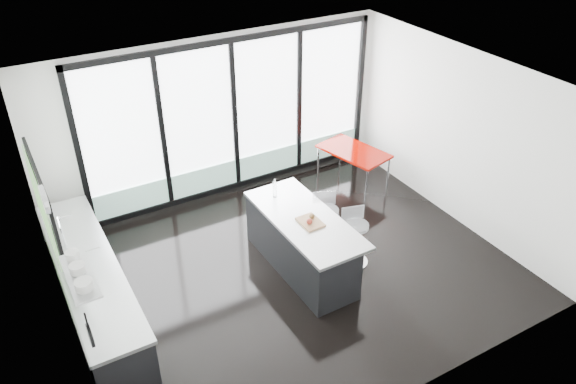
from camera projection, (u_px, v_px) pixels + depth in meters
floor at (292, 270)px, 8.16m from camera, size 6.00×5.00×0.00m
ceiling at (293, 89)px, 6.67m from camera, size 6.00×5.00×0.00m
wall_back at (233, 124)px, 9.41m from camera, size 6.00×0.09×2.80m
wall_front at (419, 303)px, 5.58m from camera, size 6.00×0.00×2.80m
wall_left at (51, 235)px, 6.28m from camera, size 0.26×5.00×2.80m
wall_right at (460, 138)px, 8.68m from camera, size 0.00×5.00×2.80m
counter_cabinets at (94, 292)px, 7.08m from camera, size 0.69×3.24×1.36m
island at (300, 243)px, 8.00m from camera, size 0.90×2.09×1.10m
bar_stool_near at (354, 244)px, 8.13m from camera, size 0.53×0.53×0.69m
bar_stool_far at (325, 229)px, 8.41m from camera, size 0.59×0.59×0.72m
red_table at (353, 167)px, 10.07m from camera, size 0.98×1.37×0.66m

